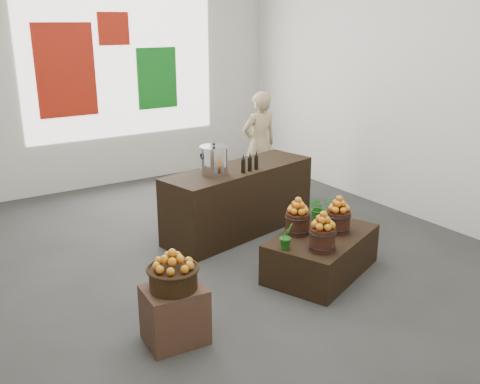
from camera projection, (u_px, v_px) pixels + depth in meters
ground at (219, 257)px, 6.22m from camera, size 7.00×7.00×0.00m
back_wall at (103, 62)px, 8.39m from camera, size 6.00×0.04×4.00m
back_opening at (121, 61)px, 8.53m from camera, size 3.20×0.02×2.40m
deco_red_left at (66, 71)px, 8.08m from camera, size 0.90×0.04×1.40m
deco_green_right at (157, 78)px, 8.93m from camera, size 0.70×0.04×1.00m
deco_red_upper at (113, 29)px, 8.31m from camera, size 0.50×0.04×0.50m
crate at (175, 315)px, 4.53m from camera, size 0.53×0.45×0.50m
wicker_basket at (173, 278)px, 4.43m from camera, size 0.40×0.40×0.18m
apples_in_basket at (172, 259)px, 4.37m from camera, size 0.31×0.31×0.17m
display_table at (321, 254)px, 5.79m from camera, size 1.48×1.21×0.44m
apple_bucket_front_left at (322, 239)px, 5.30m from camera, size 0.26×0.26×0.24m
apples_in_bucket_front_left at (323, 220)px, 5.24m from camera, size 0.19×0.19×0.17m
apple_bucket_front_right at (338, 222)px, 5.76m from camera, size 0.26×0.26×0.24m
apples_in_bucket_front_right at (339, 204)px, 5.69m from camera, size 0.19×0.19×0.17m
apple_bucket_rear at (297, 223)px, 5.71m from camera, size 0.26×0.26×0.24m
apples_in_bucket_rear at (298, 205)px, 5.65m from camera, size 0.19×0.19×0.17m
herb_garnish_right at (320, 208)px, 6.08m from camera, size 0.30×0.27×0.30m
herb_garnish_left at (287, 236)px, 5.33m from camera, size 0.17×0.14×0.27m
counter at (239, 200)px, 6.86m from camera, size 2.20×1.10×0.86m
stock_pot_left at (214, 161)px, 6.39m from camera, size 0.33×0.33×0.33m
oil_cruets at (251, 161)px, 6.55m from camera, size 0.24×0.10×0.24m
shopper at (259, 144)px, 8.19m from camera, size 0.60×0.41×1.62m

